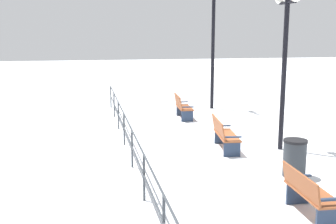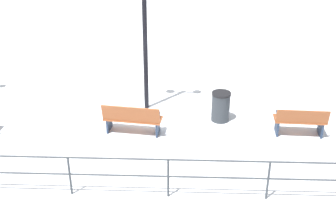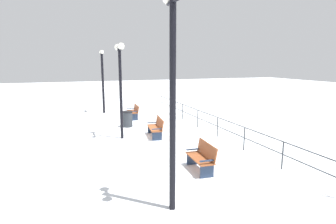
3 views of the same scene
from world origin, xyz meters
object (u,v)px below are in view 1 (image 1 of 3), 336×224
at_px(bench_second, 224,134).
at_px(bench_third, 182,107).
at_px(lamppost_middle, 285,43).
at_px(trash_bin, 295,158).
at_px(lamppost_far, 213,34).
at_px(bench_nearest, 309,194).

relative_size(bench_second, bench_third, 1.17).
xyz_separation_m(bench_third, lamppost_middle, (1.77, -4.77, 2.54)).
height_order(bench_second, bench_third, bench_third).
distance_m(bench_second, trash_bin, 2.61).
bearing_deg(bench_second, lamppost_middle, -1.69).
bearing_deg(bench_third, lamppost_middle, -66.48).
bearing_deg(bench_second, lamppost_far, 83.21).
bearing_deg(bench_second, trash_bin, -62.92).
height_order(bench_third, lamppost_middle, lamppost_middle).
relative_size(bench_nearest, bench_third, 1.00).
bearing_deg(trash_bin, bench_second, 109.87).
height_order(bench_third, trash_bin, bench_third).
bearing_deg(bench_nearest, trash_bin, 71.43).
relative_size(bench_second, trash_bin, 1.87).
xyz_separation_m(bench_nearest, trash_bin, (0.80, 2.08, -0.01)).
bearing_deg(lamppost_far, bench_third, -132.57).
height_order(lamppost_middle, trash_bin, lamppost_middle).
bearing_deg(lamppost_far, bench_second, -104.00).
distance_m(bench_nearest, lamppost_middle, 5.22).
height_order(bench_nearest, lamppost_middle, lamppost_middle).
xyz_separation_m(bench_third, lamppost_far, (1.77, 1.92, 2.77)).
bearing_deg(bench_nearest, lamppost_far, 84.60).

